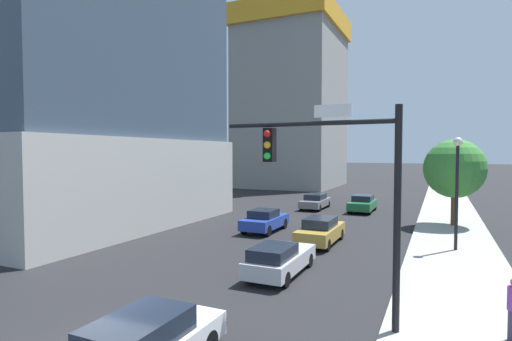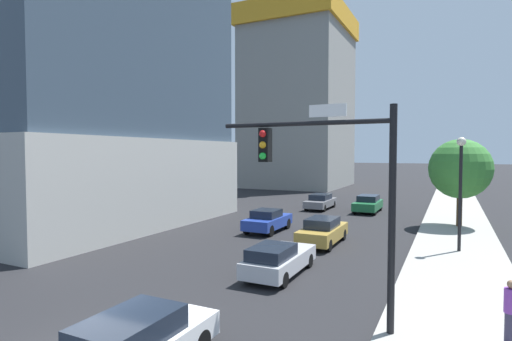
{
  "view_description": "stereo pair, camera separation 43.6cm",
  "coord_description": "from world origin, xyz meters",
  "px_view_note": "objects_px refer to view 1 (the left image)",
  "views": [
    {
      "loc": [
        7.68,
        -7.15,
        5.09
      ],
      "look_at": [
        0.15,
        9.18,
        4.29
      ],
      "focal_mm": 28.06,
      "sensor_mm": 36.0,
      "label": 1
    },
    {
      "loc": [
        8.08,
        -6.97,
        5.09
      ],
      "look_at": [
        0.15,
        9.18,
        4.29
      ],
      "focal_mm": 28.06,
      "sensor_mm": 36.0,
      "label": 2
    }
  ],
  "objects_px": {
    "traffic_light_pole": "(337,173)",
    "car_green": "(363,203)",
    "street_lamp": "(457,176)",
    "street_tree": "(455,169)",
    "construction_building": "(292,92)",
    "car_blue": "(265,220)",
    "car_gold": "(321,231)",
    "car_silver": "(279,259)",
    "car_gray": "(315,201)"
  },
  "relations": [
    {
      "from": "car_gold",
      "to": "street_lamp",
      "type": "bearing_deg",
      "value": 7.84
    },
    {
      "from": "street_lamp",
      "to": "car_blue",
      "type": "distance_m",
      "value": 11.52
    },
    {
      "from": "construction_building",
      "to": "car_green",
      "type": "relative_size",
      "value": 7.47
    },
    {
      "from": "traffic_light_pole",
      "to": "car_green",
      "type": "xyz_separation_m",
      "value": [
        -3.29,
        23.53,
        -3.76
      ]
    },
    {
      "from": "car_gray",
      "to": "construction_building",
      "type": "bearing_deg",
      "value": 114.49
    },
    {
      "from": "traffic_light_pole",
      "to": "car_blue",
      "type": "distance_m",
      "value": 14.71
    },
    {
      "from": "street_tree",
      "to": "car_green",
      "type": "distance_m",
      "value": 8.98
    },
    {
      "from": "car_silver",
      "to": "car_gray",
      "type": "relative_size",
      "value": 0.96
    },
    {
      "from": "car_gray",
      "to": "car_blue",
      "type": "bearing_deg",
      "value": -90.0
    },
    {
      "from": "traffic_light_pole",
      "to": "car_silver",
      "type": "xyz_separation_m",
      "value": [
        -3.29,
        3.84,
        -3.81
      ]
    },
    {
      "from": "traffic_light_pole",
      "to": "street_lamp",
      "type": "relative_size",
      "value": 1.11
    },
    {
      "from": "car_silver",
      "to": "street_lamp",
      "type": "bearing_deg",
      "value": 46.92
    },
    {
      "from": "traffic_light_pole",
      "to": "street_tree",
      "type": "distance_m",
      "value": 19.16
    },
    {
      "from": "car_gold",
      "to": "construction_building",
      "type": "bearing_deg",
      "value": 111.96
    },
    {
      "from": "car_gold",
      "to": "car_green",
      "type": "bearing_deg",
      "value": 90.0
    },
    {
      "from": "street_lamp",
      "to": "car_blue",
      "type": "relative_size",
      "value": 1.39
    },
    {
      "from": "street_tree",
      "to": "car_silver",
      "type": "distance_m",
      "value": 16.82
    },
    {
      "from": "construction_building",
      "to": "car_green",
      "type": "height_order",
      "value": "construction_building"
    },
    {
      "from": "car_blue",
      "to": "car_gold",
      "type": "relative_size",
      "value": 0.92
    },
    {
      "from": "car_gray",
      "to": "car_silver",
      "type": "bearing_deg",
      "value": -77.93
    },
    {
      "from": "street_tree",
      "to": "car_gold",
      "type": "xyz_separation_m",
      "value": [
        -6.9,
        -8.64,
        -3.27
      ]
    },
    {
      "from": "car_silver",
      "to": "car_gray",
      "type": "height_order",
      "value": "car_silver"
    },
    {
      "from": "car_silver",
      "to": "car_gray",
      "type": "xyz_separation_m",
      "value": [
        -4.24,
        19.81,
        0.0
      ]
    },
    {
      "from": "car_blue",
      "to": "car_green",
      "type": "bearing_deg",
      "value": 69.71
    },
    {
      "from": "construction_building",
      "to": "car_silver",
      "type": "xyz_separation_m",
      "value": [
        14.68,
        -42.73,
        -13.7
      ]
    },
    {
      "from": "traffic_light_pole",
      "to": "street_lamp",
      "type": "bearing_deg",
      "value": 72.46
    },
    {
      "from": "street_tree",
      "to": "car_blue",
      "type": "distance_m",
      "value": 13.43
    },
    {
      "from": "construction_building",
      "to": "car_green",
      "type": "bearing_deg",
      "value": -57.5
    },
    {
      "from": "car_silver",
      "to": "car_gray",
      "type": "bearing_deg",
      "value": 102.07
    },
    {
      "from": "car_gray",
      "to": "car_blue",
      "type": "relative_size",
      "value": 1.11
    },
    {
      "from": "street_lamp",
      "to": "car_silver",
      "type": "xyz_separation_m",
      "value": [
        -6.79,
        -7.27,
        -3.22
      ]
    },
    {
      "from": "car_gray",
      "to": "street_lamp",
      "type": "bearing_deg",
      "value": -48.67
    },
    {
      "from": "car_blue",
      "to": "car_gray",
      "type": "bearing_deg",
      "value": 90.0
    },
    {
      "from": "street_tree",
      "to": "car_silver",
      "type": "xyz_separation_m",
      "value": [
        -6.9,
        -14.97,
        -3.33
      ]
    },
    {
      "from": "street_lamp",
      "to": "street_tree",
      "type": "xyz_separation_m",
      "value": [
        0.11,
        7.7,
        0.11
      ]
    },
    {
      "from": "construction_building",
      "to": "car_blue",
      "type": "xyz_separation_m",
      "value": [
        10.44,
        -34.5,
        -13.66
      ]
    },
    {
      "from": "traffic_light_pole",
      "to": "car_green",
      "type": "height_order",
      "value": "traffic_light_pole"
    },
    {
      "from": "traffic_light_pole",
      "to": "car_gold",
      "type": "relative_size",
      "value": 1.41
    },
    {
      "from": "car_silver",
      "to": "traffic_light_pole",
      "type": "bearing_deg",
      "value": -49.42
    },
    {
      "from": "car_silver",
      "to": "car_gold",
      "type": "xyz_separation_m",
      "value": [
        0.0,
        6.33,
        0.06
      ]
    },
    {
      "from": "construction_building",
      "to": "car_silver",
      "type": "height_order",
      "value": "construction_building"
    },
    {
      "from": "car_blue",
      "to": "traffic_light_pole",
      "type": "bearing_deg",
      "value": -58.06
    },
    {
      "from": "street_lamp",
      "to": "street_tree",
      "type": "bearing_deg",
      "value": 89.2
    },
    {
      "from": "street_lamp",
      "to": "car_silver",
      "type": "height_order",
      "value": "street_lamp"
    },
    {
      "from": "car_green",
      "to": "construction_building",
      "type": "bearing_deg",
      "value": 122.5
    },
    {
      "from": "car_green",
      "to": "car_gray",
      "type": "relative_size",
      "value": 0.96
    },
    {
      "from": "street_lamp",
      "to": "car_silver",
      "type": "distance_m",
      "value": 10.46
    },
    {
      "from": "street_tree",
      "to": "car_blue",
      "type": "bearing_deg",
      "value": -148.83
    },
    {
      "from": "car_blue",
      "to": "car_silver",
      "type": "bearing_deg",
      "value": -62.77
    },
    {
      "from": "construction_building",
      "to": "car_green",
      "type": "distance_m",
      "value": 30.54
    }
  ]
}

